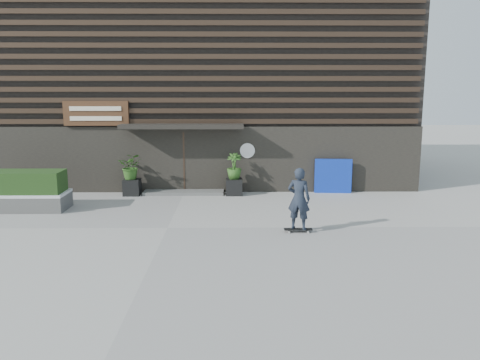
{
  "coord_description": "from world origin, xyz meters",
  "views": [
    {
      "loc": [
        1.9,
        -13.4,
        3.89
      ],
      "look_at": [
        2.08,
        1.51,
        1.1
      ],
      "focal_mm": 36.51,
      "sensor_mm": 36.0,
      "label": 1
    }
  ],
  "objects_px": {
    "planter_pot_right": "(234,187)",
    "skateboarder": "(299,199)",
    "planter_pot_left": "(132,187)",
    "raised_bed": "(13,202)",
    "blue_tarp": "(333,176)"
  },
  "relations": [
    {
      "from": "planter_pot_right",
      "to": "blue_tarp",
      "type": "xyz_separation_m",
      "value": [
        3.74,
        0.3,
        0.35
      ]
    },
    {
      "from": "planter_pot_left",
      "to": "planter_pot_right",
      "type": "relative_size",
      "value": 1.0
    },
    {
      "from": "planter_pot_right",
      "to": "blue_tarp",
      "type": "distance_m",
      "value": 3.77
    },
    {
      "from": "raised_bed",
      "to": "blue_tarp",
      "type": "distance_m",
      "value": 11.26
    },
    {
      "from": "planter_pot_right",
      "to": "planter_pot_left",
      "type": "bearing_deg",
      "value": 180.0
    },
    {
      "from": "raised_bed",
      "to": "skateboarder",
      "type": "distance_m",
      "value": 9.4
    },
    {
      "from": "blue_tarp",
      "to": "raised_bed",
      "type": "bearing_deg",
      "value": -163.79
    },
    {
      "from": "planter_pot_right",
      "to": "skateboarder",
      "type": "xyz_separation_m",
      "value": [
        1.76,
        -4.86,
        0.64
      ]
    },
    {
      "from": "raised_bed",
      "to": "skateboarder",
      "type": "xyz_separation_m",
      "value": [
        8.99,
        -2.67,
        0.69
      ]
    },
    {
      "from": "planter_pot_left",
      "to": "skateboarder",
      "type": "relative_size",
      "value": 0.33
    },
    {
      "from": "planter_pot_right",
      "to": "blue_tarp",
      "type": "height_order",
      "value": "blue_tarp"
    },
    {
      "from": "blue_tarp",
      "to": "planter_pot_left",
      "type": "bearing_deg",
      "value": -174.3
    },
    {
      "from": "planter_pot_right",
      "to": "skateboarder",
      "type": "bearing_deg",
      "value": -70.07
    },
    {
      "from": "planter_pot_right",
      "to": "blue_tarp",
      "type": "bearing_deg",
      "value": 4.58
    },
    {
      "from": "planter_pot_left",
      "to": "planter_pot_right",
      "type": "xyz_separation_m",
      "value": [
        3.8,
        0.0,
        0.0
      ]
    }
  ]
}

